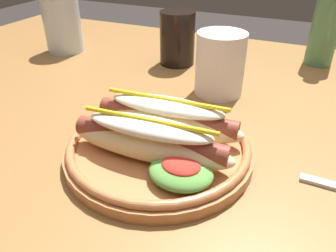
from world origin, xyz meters
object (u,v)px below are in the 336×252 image
Objects in this scene: soda_cup at (177,38)px; glass_bottle at (326,24)px; extra_cup at (220,64)px; hot_dog_plate at (160,140)px; water_cup at (62,24)px.

soda_cup is 0.33m from glass_bottle.
soda_cup is 1.02× the size of extra_cup.
hot_dog_plate is at bearing -110.55° from glass_bottle.
glass_bottle is at bearing 56.07° from extra_cup.
soda_cup is 0.87× the size of water_cup.
hot_dog_plate is 0.36m from soda_cup.
glass_bottle is (0.59, 0.17, 0.02)m from water_cup.
extra_cup is 0.49× the size of glass_bottle.
water_cup is 0.61m from glass_bottle.
glass_bottle is (0.18, 0.47, 0.06)m from hot_dog_plate.
water_cup is 0.57× the size of glass_bottle.
extra_cup is at bearing -10.56° from water_cup.
water_cup reaches higher than soda_cup.
glass_bottle reaches higher than water_cup.
soda_cup is at bearing -156.06° from glass_bottle.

